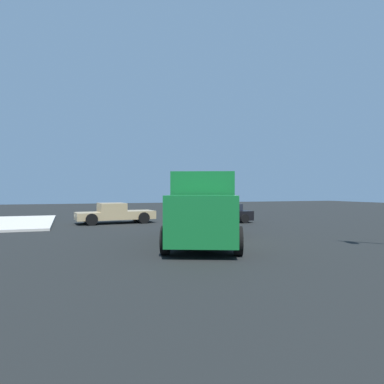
{
  "coord_description": "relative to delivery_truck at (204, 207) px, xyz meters",
  "views": [
    {
      "loc": [
        -13.36,
        6.31,
        2.19
      ],
      "look_at": [
        0.1,
        1.42,
        2.15
      ],
      "focal_mm": 32.38,
      "sensor_mm": 36.0,
      "label": 1
    }
  ],
  "objects": [
    {
      "name": "sedan_black",
      "position": [
        7.98,
        -4.48,
        -0.89
      ],
      "size": [
        2.1,
        4.33,
        1.31
      ],
      "color": "black",
      "rests_on": "ground"
    },
    {
      "name": "delivery_truck",
      "position": [
        0.0,
        0.0,
        0.0
      ],
      "size": [
        7.98,
        5.34,
        2.93
      ],
      "color": "#146B2D",
      "rests_on": "ground"
    },
    {
      "name": "pickup_tan",
      "position": [
        10.05,
        2.5,
        -0.79
      ],
      "size": [
        2.58,
        5.34,
        1.38
      ],
      "color": "tan",
      "rests_on": "ground"
    },
    {
      "name": "ground_plane",
      "position": [
        -0.52,
        -0.73,
        -1.52
      ],
      "size": [
        100.0,
        100.0,
        0.0
      ],
      "primitive_type": "plane",
      "color": "black"
    }
  ]
}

